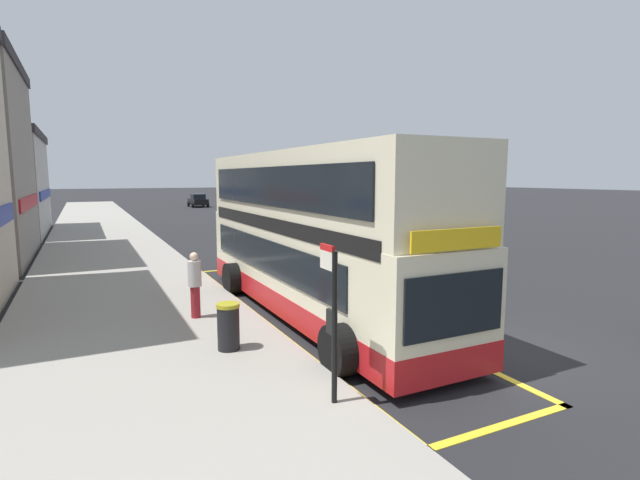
# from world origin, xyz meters

# --- Properties ---
(ground_plane) EXTENTS (260.00, 260.00, 0.00)m
(ground_plane) POSITION_xyz_m (0.00, 32.00, 0.00)
(ground_plane) COLOR black
(pavement_near) EXTENTS (6.00, 76.00, 0.14)m
(pavement_near) POSITION_xyz_m (-7.00, 32.00, 0.07)
(pavement_near) COLOR gray
(pavement_near) RESTS_ON ground
(double_decker_bus) EXTENTS (3.14, 11.32, 4.40)m
(double_decker_bus) POSITION_xyz_m (-2.46, 4.36, 2.06)
(double_decker_bus) COLOR beige
(double_decker_bus) RESTS_ON ground
(bus_bay_markings) EXTENTS (3.03, 14.07, 0.01)m
(bus_bay_markings) POSITION_xyz_m (-2.49, 4.53, 0.01)
(bus_bay_markings) COLOR yellow
(bus_bay_markings) RESTS_ON ground
(bus_stop_sign) EXTENTS (0.09, 0.51, 2.54)m
(bus_stop_sign) POSITION_xyz_m (-4.54, -0.78, 1.65)
(bus_stop_sign) COLOR black
(bus_stop_sign) RESTS_ON pavement_near
(parked_car_black_far) EXTENTS (2.09, 4.20, 1.62)m
(parked_car_black_far) POSITION_xyz_m (4.99, 53.33, 0.80)
(parked_car_black_far) COLOR black
(parked_car_black_far) RESTS_ON ground
(parked_car_white_kerbside) EXTENTS (2.09, 4.20, 1.62)m
(parked_car_white_kerbside) POSITION_xyz_m (4.91, 17.79, 0.80)
(parked_car_white_kerbside) COLOR silver
(parked_car_white_kerbside) RESTS_ON ground
(pedestrian_waiting_near_sign) EXTENTS (0.34, 0.34, 1.70)m
(pedestrian_waiting_near_sign) POSITION_xyz_m (-5.53, 4.88, 1.07)
(pedestrian_waiting_near_sign) COLOR maroon
(pedestrian_waiting_near_sign) RESTS_ON pavement_near
(litter_bin) EXTENTS (0.48, 0.48, 0.99)m
(litter_bin) POSITION_xyz_m (-5.40, 2.24, 0.64)
(litter_bin) COLOR black
(litter_bin) RESTS_ON pavement_near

